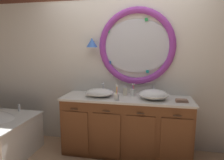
# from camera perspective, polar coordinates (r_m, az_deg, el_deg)

# --- Properties ---
(back_wall_assembly) EXTENTS (6.40, 0.26, 2.60)m
(back_wall_assembly) POSITION_cam_1_polar(r_m,az_deg,el_deg) (3.06, 4.29, 5.14)
(back_wall_assembly) COLOR silver
(back_wall_assembly) RESTS_ON ground_plane
(vanity_counter) EXTENTS (1.85, 0.59, 0.85)m
(vanity_counter) POSITION_cam_1_polar(r_m,az_deg,el_deg) (2.96, 4.00, -13.03)
(vanity_counter) COLOR brown
(vanity_counter) RESTS_ON ground_plane
(sink_basin_left) EXTENTS (0.41, 0.41, 0.12)m
(sink_basin_left) POSITION_cam_1_polar(r_m,az_deg,el_deg) (2.86, -3.62, -3.67)
(sink_basin_left) COLOR white
(sink_basin_left) RESTS_ON vanity_counter
(sink_basin_right) EXTENTS (0.41, 0.41, 0.14)m
(sink_basin_right) POSITION_cam_1_polar(r_m,az_deg,el_deg) (2.76, 11.97, -4.12)
(sink_basin_right) COLOR white
(sink_basin_right) RESTS_ON vanity_counter
(faucet_set_left) EXTENTS (0.23, 0.13, 0.17)m
(faucet_set_left) POSITION_cam_1_polar(r_m,az_deg,el_deg) (3.07, -2.55, -2.63)
(faucet_set_left) COLOR silver
(faucet_set_left) RESTS_ON vanity_counter
(faucet_set_right) EXTENTS (0.24, 0.13, 0.14)m
(faucet_set_right) POSITION_cam_1_polar(r_m,az_deg,el_deg) (2.98, 11.95, -3.39)
(faucet_set_right) COLOR silver
(faucet_set_right) RESTS_ON vanity_counter
(toothbrush_holder_left) EXTENTS (0.08, 0.08, 0.22)m
(toothbrush_holder_left) POSITION_cam_1_polar(r_m,az_deg,el_deg) (2.67, 1.31, -4.72)
(toothbrush_holder_left) COLOR white
(toothbrush_holder_left) RESTS_ON vanity_counter
(toothbrush_holder_right) EXTENTS (0.08, 0.08, 0.19)m
(toothbrush_holder_right) POSITION_cam_1_polar(r_m,az_deg,el_deg) (2.90, 6.08, -3.54)
(toothbrush_holder_right) COLOR white
(toothbrush_holder_right) RESTS_ON vanity_counter
(soap_dispenser) EXTENTS (0.06, 0.07, 0.15)m
(soap_dispenser) POSITION_cam_1_polar(r_m,az_deg,el_deg) (2.94, 3.82, -3.24)
(soap_dispenser) COLOR #EFE5C6
(soap_dispenser) RESTS_ON vanity_counter
(folded_hand_towel) EXTENTS (0.16, 0.10, 0.03)m
(folded_hand_towel) POSITION_cam_1_polar(r_m,az_deg,el_deg) (2.74, 19.60, -5.70)
(folded_hand_towel) COLOR #936B56
(folded_hand_towel) RESTS_ON vanity_counter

